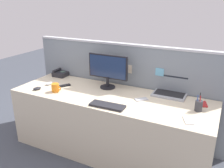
{
  "coord_description": "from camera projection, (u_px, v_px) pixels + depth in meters",
  "views": [
    {
      "loc": [
        1.13,
        -2.2,
        1.76
      ],
      "look_at": [
        0.0,
        0.05,
        0.84
      ],
      "focal_mm": 38.28,
      "sensor_mm": 36.0,
      "label": 1
    }
  ],
  "objects": [
    {
      "name": "ground_plane",
      "position": [
        110.0,
        149.0,
        2.93
      ],
      "size": [
        10.0,
        10.0,
        0.0
      ],
      "primitive_type": "plane",
      "color": "#424751"
    },
    {
      "name": "desk",
      "position": [
        110.0,
        123.0,
        2.81
      ],
      "size": [
        2.29,
        0.76,
        0.72
      ],
      "primitive_type": "cube",
      "color": "beige",
      "rests_on": "ground_plane"
    },
    {
      "name": "cubicle_divider",
      "position": [
        125.0,
        91.0,
        3.07
      ],
      "size": [
        2.55,
        0.08,
        1.24
      ],
      "color": "gray",
      "rests_on": "ground_plane"
    },
    {
      "name": "desktop_monitor",
      "position": [
        108.0,
        69.0,
        2.84
      ],
      "size": [
        0.5,
        0.18,
        0.41
      ],
      "color": "black",
      "rests_on": "desk"
    },
    {
      "name": "laptop",
      "position": [
        171.0,
        90.0,
        2.7
      ],
      "size": [
        0.36,
        0.26,
        0.22
      ],
      "color": "#9EA0A8",
      "rests_on": "desk"
    },
    {
      "name": "desk_phone",
      "position": [
        60.0,
        74.0,
        3.33
      ],
      "size": [
        0.18,
        0.18,
        0.1
      ],
      "color": "#232328",
      "rests_on": "desk"
    },
    {
      "name": "keyboard_main",
      "position": [
        107.0,
        106.0,
        2.41
      ],
      "size": [
        0.37,
        0.14,
        0.02
      ],
      "primitive_type": "cube",
      "rotation": [
        0.0,
        0.0,
        0.03
      ],
      "color": "#232328",
      "rests_on": "desk"
    },
    {
      "name": "computer_mouse_right_hand",
      "position": [
        49.0,
        83.0,
        3.01
      ],
      "size": [
        0.07,
        0.11,
        0.03
      ],
      "primitive_type": "ellipsoid",
      "rotation": [
        0.0,
        0.0,
        -0.1
      ],
      "color": "silver",
      "rests_on": "desk"
    },
    {
      "name": "computer_mouse_left_hand",
      "position": [
        37.0,
        88.0,
        2.84
      ],
      "size": [
        0.09,
        0.11,
        0.03
      ],
      "primitive_type": "ellipsoid",
      "rotation": [
        0.0,
        0.0,
        -0.33
      ],
      "color": "#232328",
      "rests_on": "desk"
    },
    {
      "name": "pen_cup",
      "position": [
        199.0,
        106.0,
        2.3
      ],
      "size": [
        0.07,
        0.07,
        0.19
      ],
      "color": "#333338",
      "rests_on": "desk"
    },
    {
      "name": "cell_phone_white_slab",
      "position": [
        188.0,
        120.0,
        2.13
      ],
      "size": [
        0.13,
        0.17,
        0.01
      ],
      "primitive_type": "cube",
      "rotation": [
        0.0,
        0.0,
        0.38
      ],
      "color": "silver",
      "rests_on": "desk"
    },
    {
      "name": "cell_phone_silver_slab",
      "position": [
        141.0,
        99.0,
        2.57
      ],
      "size": [
        0.14,
        0.15,
        0.01
      ],
      "primitive_type": "cube",
      "rotation": [
        0.0,
        0.0,
        -0.77
      ],
      "color": "#B7BAC1",
      "rests_on": "desk"
    },
    {
      "name": "cell_phone_red_case",
      "position": [
        203.0,
        104.0,
        2.46
      ],
      "size": [
        0.11,
        0.16,
        0.01
      ],
      "primitive_type": "cube",
      "rotation": [
        0.0,
        0.0,
        0.27
      ],
      "color": "#B22323",
      "rests_on": "desk"
    },
    {
      "name": "tv_remote",
      "position": [
        63.0,
        86.0,
        2.95
      ],
      "size": [
        0.13,
        0.17,
        0.02
      ],
      "primitive_type": "cube",
      "rotation": [
        0.0,
        0.0,
        -0.57
      ],
      "color": "black",
      "rests_on": "desk"
    },
    {
      "name": "coffee_mug",
      "position": [
        55.0,
        88.0,
        2.77
      ],
      "size": [
        0.13,
        0.09,
        0.1
      ],
      "color": "orange",
      "rests_on": "desk"
    }
  ]
}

